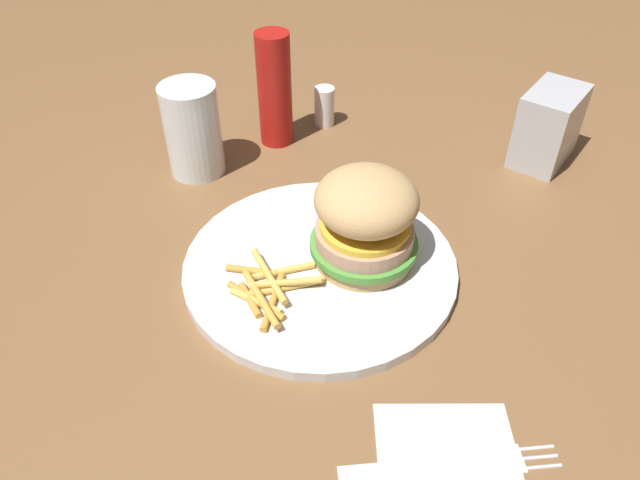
% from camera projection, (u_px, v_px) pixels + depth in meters
% --- Properties ---
extents(ground_plane, '(1.60, 1.60, 0.00)m').
position_uv_depth(ground_plane, '(328.00, 256.00, 0.65)').
color(ground_plane, brown).
extents(plate, '(0.28, 0.28, 0.01)m').
position_uv_depth(plate, '(320.00, 266.00, 0.63)').
color(plate, silver).
rests_on(plate, ground_plane).
extents(sandwich, '(0.11, 0.11, 0.10)m').
position_uv_depth(sandwich, '(365.00, 219.00, 0.60)').
color(sandwich, tan).
rests_on(sandwich, plate).
extents(fries_pile, '(0.10, 0.11, 0.01)m').
position_uv_depth(fries_pile, '(268.00, 289.00, 0.59)').
color(fries_pile, gold).
rests_on(fries_pile, plate).
extents(napkin, '(0.11, 0.11, 0.00)m').
position_uv_depth(napkin, '(449.00, 465.00, 0.47)').
color(napkin, white).
rests_on(napkin, ground_plane).
extents(fork, '(0.17, 0.03, 0.00)m').
position_uv_depth(fork, '(452.00, 463.00, 0.47)').
color(fork, silver).
rests_on(fork, napkin).
extents(drink_glass, '(0.07, 0.07, 0.12)m').
position_uv_depth(drink_glass, '(194.00, 135.00, 0.74)').
color(drink_glass, silver).
rests_on(drink_glass, ground_plane).
extents(napkin_dispenser, '(0.10, 0.11, 0.10)m').
position_uv_depth(napkin_dispenser, '(548.00, 127.00, 0.76)').
color(napkin_dispenser, '#B7BABF').
rests_on(napkin_dispenser, ground_plane).
extents(ketchup_bottle, '(0.04, 0.04, 0.15)m').
position_uv_depth(ketchup_bottle, '(275.00, 90.00, 0.78)').
color(ketchup_bottle, '#B21914').
rests_on(ketchup_bottle, ground_plane).
extents(salt_shaker, '(0.03, 0.03, 0.06)m').
position_uv_depth(salt_shaker, '(324.00, 106.00, 0.84)').
color(salt_shaker, white).
rests_on(salt_shaker, ground_plane).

